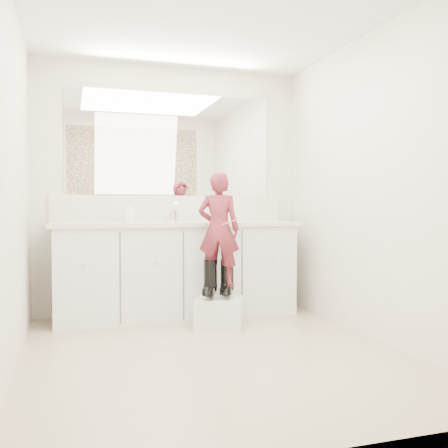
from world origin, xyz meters
name	(u,v)px	position (x,y,z in m)	size (l,w,h in m)	color
floor	(213,353)	(0.00, 0.00, 0.00)	(3.00, 3.00, 0.00)	#8D7F5C
ceiling	(213,8)	(0.00, 0.00, 2.40)	(3.00, 3.00, 0.00)	white
wall_back	(171,190)	(0.00, 1.50, 1.20)	(2.60, 2.60, 0.00)	beige
wall_front	(314,166)	(0.00, -1.50, 1.20)	(2.60, 2.60, 0.00)	beige
wall_left	(11,180)	(-1.30, 0.00, 1.20)	(3.00, 3.00, 0.00)	beige
wall_right	(374,185)	(1.30, 0.00, 1.20)	(3.00, 3.00, 0.00)	beige
vanity_cabinet	(177,271)	(0.00, 1.23, 0.42)	(2.20, 0.55, 0.85)	silver
countertop	(177,224)	(0.00, 1.21, 0.87)	(2.28, 0.58, 0.04)	beige
backsplash	(171,208)	(0.00, 1.49, 1.02)	(2.28, 0.03, 0.25)	beige
mirror	(171,145)	(0.00, 1.49, 1.64)	(2.00, 0.02, 1.00)	white
dot_panel	(313,56)	(0.00, -1.49, 1.65)	(2.00, 0.01, 1.20)	#472819
faucet	(174,216)	(0.00, 1.38, 0.94)	(0.08, 0.08, 0.10)	silver
cup	(212,217)	(0.35, 1.24, 0.93)	(0.10, 0.10, 0.09)	beige
soap_bottle	(129,211)	(-0.44, 1.26, 0.99)	(0.09, 0.09, 0.20)	white
step_stool	(219,313)	(0.26, 0.71, 0.13)	(0.39, 0.33, 0.25)	silver
boot_left	(210,279)	(0.18, 0.73, 0.42)	(0.12, 0.22, 0.33)	black
boot_right	(227,278)	(0.33, 0.73, 0.42)	(0.12, 0.22, 0.33)	black
toddler	(219,229)	(0.26, 0.73, 0.84)	(0.36, 0.23, 0.97)	#A83347
toothbrush	(229,222)	(0.33, 0.65, 0.90)	(0.01, 0.01, 0.14)	#CD4F7A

